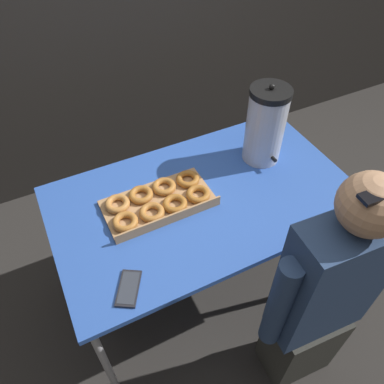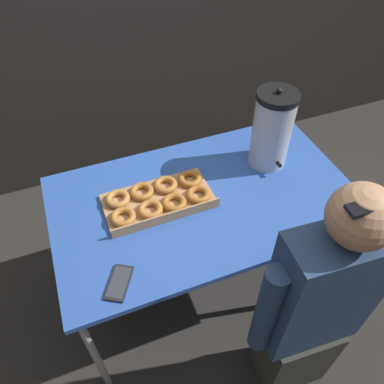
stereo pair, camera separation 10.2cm
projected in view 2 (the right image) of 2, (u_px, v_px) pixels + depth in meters
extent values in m
plane|color=#2D2B28|center=(201.00, 281.00, 2.24)|extent=(12.00, 12.00, 0.00)
cube|color=#2D56B2|center=(204.00, 200.00, 1.72)|extent=(1.38, 0.81, 0.03)
cylinder|color=#ADADB2|center=(96.00, 356.00, 1.59)|extent=(0.03, 0.03, 0.71)
cylinder|color=#ADADB2|center=(345.00, 263.00, 1.92)|extent=(0.03, 0.03, 0.71)
cylinder|color=#ADADB2|center=(70.00, 231.00, 2.06)|extent=(0.03, 0.03, 0.71)
cylinder|color=#ADADB2|center=(275.00, 173.00, 2.38)|extent=(0.03, 0.03, 0.71)
cube|color=tan|center=(159.00, 200.00, 1.69)|extent=(0.49, 0.26, 0.02)
cube|color=tan|center=(167.00, 216.00, 1.59)|extent=(0.49, 0.01, 0.04)
torus|color=#B67331|center=(123.00, 217.00, 1.59)|extent=(0.15, 0.15, 0.03)
torus|color=#B97634|center=(150.00, 209.00, 1.62)|extent=(0.12, 0.12, 0.03)
torus|color=#AC6A27|center=(174.00, 203.00, 1.65)|extent=(0.15, 0.15, 0.03)
torus|color=#AD6A28|center=(199.00, 195.00, 1.68)|extent=(0.15, 0.15, 0.03)
torus|color=#C2803E|center=(118.00, 199.00, 1.66)|extent=(0.13, 0.13, 0.03)
torus|color=#B2702E|center=(142.00, 191.00, 1.69)|extent=(0.13, 0.13, 0.03)
torus|color=#B67331|center=(166.00, 185.00, 1.72)|extent=(0.14, 0.14, 0.03)
torus|color=#AC6A28|center=(190.00, 179.00, 1.75)|extent=(0.12, 0.12, 0.03)
cylinder|color=silver|center=(271.00, 132.00, 1.75)|extent=(0.18, 0.18, 0.36)
cylinder|color=black|center=(278.00, 96.00, 1.61)|extent=(0.19, 0.19, 0.03)
sphere|color=black|center=(279.00, 91.00, 1.60)|extent=(0.03, 0.03, 0.03)
cylinder|color=black|center=(278.00, 163.00, 1.77)|extent=(0.02, 0.05, 0.02)
cube|color=black|center=(119.00, 283.00, 1.40)|extent=(0.14, 0.17, 0.01)
cube|color=#2D333D|center=(119.00, 282.00, 1.40)|extent=(0.12, 0.15, 0.00)
cube|color=#33332D|center=(293.00, 349.00, 1.73)|extent=(0.32, 0.23, 0.47)
cube|color=navy|center=(323.00, 291.00, 1.34)|extent=(0.39, 0.20, 0.63)
sphere|color=tan|center=(361.00, 217.00, 1.04)|extent=(0.20, 0.20, 0.20)
cube|color=black|center=(377.00, 204.00, 0.96)|extent=(0.17, 0.05, 0.01)
cylinder|color=navy|center=(372.00, 279.00, 1.40)|extent=(0.08, 0.08, 0.50)
cylinder|color=navy|center=(267.00, 312.00, 1.31)|extent=(0.08, 0.08, 0.50)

